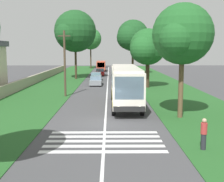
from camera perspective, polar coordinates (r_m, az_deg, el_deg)
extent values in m
plane|color=#424244|center=(21.30, -1.35, -6.29)|extent=(160.00, 160.00, 0.00)
cube|color=#235623|center=(37.01, -13.78, -0.34)|extent=(120.00, 8.00, 0.04)
cube|color=#235623|center=(36.86, 11.87, -0.31)|extent=(120.00, 8.00, 0.04)
cube|color=silver|center=(36.02, -0.98, -0.36)|extent=(110.00, 0.16, 0.01)
cube|color=silver|center=(27.20, 2.64, 1.34)|extent=(11.00, 2.50, 2.90)
cube|color=slate|center=(27.44, 2.61, 2.50)|extent=(9.68, 2.54, 0.85)
cube|color=slate|center=(21.75, 3.41, 0.57)|extent=(0.08, 2.20, 1.74)
cube|color=#B29E19|center=(27.34, 2.63, -0.74)|extent=(10.78, 2.53, 0.36)
cube|color=silver|center=(27.06, 2.66, 4.58)|extent=(10.56, 2.30, 0.18)
cube|color=black|center=(21.89, 3.40, -3.57)|extent=(0.16, 2.40, 0.40)
sphere|color=#F2EDCC|center=(21.89, 1.29, -3.22)|extent=(0.24, 0.24, 0.24)
sphere|color=#F2EDCC|center=(21.99, 5.49, -3.20)|extent=(0.24, 0.24, 0.24)
cylinder|color=black|center=(23.56, 0.32, -3.52)|extent=(1.10, 0.32, 1.10)
cylinder|color=black|center=(30.84, 0.14, -0.76)|extent=(1.10, 0.32, 1.10)
cylinder|color=black|center=(23.70, 5.90, -3.49)|extent=(1.10, 0.32, 1.10)
cylinder|color=black|center=(30.95, 4.40, -0.75)|extent=(1.10, 0.32, 1.10)
cube|color=silver|center=(15.49, -1.70, -11.86)|extent=(0.45, 6.80, 0.01)
cube|color=silver|center=(16.34, -1.63, -10.78)|extent=(0.45, 6.80, 0.01)
cube|color=silver|center=(17.20, -1.57, -9.81)|extent=(0.45, 6.80, 0.01)
cube|color=silver|center=(18.05, -1.51, -8.94)|extent=(0.45, 6.80, 0.01)
cube|color=silver|center=(18.92, -1.46, -8.14)|extent=(0.45, 6.80, 0.01)
cube|color=gray|center=(43.97, -3.17, 1.85)|extent=(4.30, 1.75, 0.70)
cube|color=slate|center=(43.81, -3.18, 2.64)|extent=(2.00, 1.61, 0.55)
cylinder|color=black|center=(42.70, -4.30, 1.37)|extent=(0.64, 0.22, 0.64)
cylinder|color=black|center=(45.38, -4.07, 1.77)|extent=(0.64, 0.22, 0.64)
cylinder|color=black|center=(42.62, -2.20, 1.38)|extent=(0.64, 0.22, 0.64)
cylinder|color=black|center=(45.31, -2.10, 1.77)|extent=(0.64, 0.22, 0.64)
cube|color=#145933|center=(50.77, -3.14, 2.68)|extent=(4.30, 1.75, 0.70)
cube|color=slate|center=(50.61, -3.15, 3.37)|extent=(2.00, 1.61, 0.55)
cylinder|color=black|center=(49.49, -4.12, 2.29)|extent=(0.64, 0.22, 0.64)
cylinder|color=black|center=(52.17, -3.93, 2.59)|extent=(0.64, 0.22, 0.64)
cylinder|color=black|center=(49.41, -2.31, 2.30)|extent=(0.64, 0.22, 0.64)
cylinder|color=black|center=(52.10, -2.21, 2.60)|extent=(0.64, 0.22, 0.64)
cube|color=black|center=(55.82, 1.16, 3.18)|extent=(4.30, 1.75, 0.70)
cube|color=slate|center=(55.67, 1.17, 3.81)|extent=(2.00, 1.61, 0.55)
cylinder|color=black|center=(54.47, 0.38, 2.84)|extent=(0.64, 0.22, 0.64)
cylinder|color=black|center=(57.16, 0.34, 3.09)|extent=(0.64, 0.22, 0.64)
cylinder|color=black|center=(54.52, 2.02, 2.84)|extent=(0.64, 0.22, 0.64)
cylinder|color=black|center=(57.20, 1.90, 3.09)|extent=(0.64, 0.22, 0.64)
cube|color=#B21E1E|center=(61.09, -2.33, 3.60)|extent=(4.30, 1.75, 0.70)
cube|color=slate|center=(60.95, -2.34, 4.17)|extent=(2.00, 1.61, 0.55)
cylinder|color=black|center=(59.80, -3.12, 3.30)|extent=(0.64, 0.22, 0.64)
cylinder|color=black|center=(62.48, -3.01, 3.50)|extent=(0.64, 0.22, 0.64)
cylinder|color=black|center=(59.74, -1.62, 3.30)|extent=(0.64, 0.22, 0.64)
cylinder|color=black|center=(62.43, -1.57, 3.51)|extent=(0.64, 0.22, 0.64)
cube|color=#CC4C33|center=(72.99, -2.15, 5.08)|extent=(6.00, 2.10, 2.10)
cube|color=slate|center=(73.17, -2.14, 5.38)|extent=(5.04, 2.13, 0.70)
cube|color=slate|center=(70.02, -2.22, 5.12)|extent=(0.06, 1.76, 1.18)
cylinder|color=black|center=(71.20, -2.95, 4.11)|extent=(0.76, 0.24, 0.76)
cylinder|color=black|center=(74.99, -2.83, 4.31)|extent=(0.76, 0.24, 0.76)
cylinder|color=black|center=(71.14, -1.42, 4.11)|extent=(0.76, 0.24, 0.76)
cylinder|color=black|center=(74.93, -1.37, 4.31)|extent=(0.76, 0.24, 0.76)
cylinder|color=#3D2D1E|center=(83.63, -4.20, 6.76)|extent=(0.37, 0.37, 6.73)
sphere|color=#286B2D|center=(83.67, -4.23, 10.22)|extent=(6.11, 6.11, 6.11)
sphere|color=#286B2D|center=(85.48, -4.15, 9.86)|extent=(4.38, 4.38, 4.38)
sphere|color=#286B2D|center=(82.19, -4.95, 9.93)|extent=(3.73, 3.73, 3.73)
cylinder|color=#3D2D1E|center=(53.48, -7.15, 5.89)|extent=(0.39, 0.39, 6.53)
sphere|color=#19471E|center=(53.55, -7.25, 11.59)|extent=(7.51, 7.51, 7.51)
sphere|color=#19471E|center=(55.75, -6.96, 10.88)|extent=(4.65, 4.65, 4.65)
sphere|color=#19471E|center=(51.80, -8.74, 11.06)|extent=(4.27, 4.27, 4.27)
cylinder|color=#3D2D1E|center=(63.61, 4.09, 6.25)|extent=(0.48, 0.48, 6.49)
sphere|color=#19471E|center=(63.66, 4.14, 10.84)|extent=(6.74, 6.74, 6.74)
sphere|color=#19471E|center=(65.65, 3.99, 10.32)|extent=(3.83, 3.83, 3.83)
sphere|color=#19471E|center=(61.88, 3.31, 10.46)|extent=(5.04, 5.04, 5.04)
cylinder|color=#3D2D1E|center=(41.12, 6.99, 3.69)|extent=(0.55, 0.55, 4.29)
sphere|color=#1E5623|center=(41.00, 7.07, 8.63)|extent=(5.07, 5.07, 5.07)
sphere|color=#1E5623|center=(42.51, 6.80, 8.10)|extent=(2.89, 2.89, 2.89)
sphere|color=#1E5623|center=(39.65, 6.20, 8.12)|extent=(3.68, 3.68, 3.68)
cylinder|color=brown|center=(23.05, 13.40, 1.22)|extent=(0.38, 0.38, 5.16)
sphere|color=#1E5623|center=(22.92, 13.72, 10.84)|extent=(4.64, 4.64, 4.64)
sphere|color=#1E5623|center=(24.26, 12.89, 9.88)|extent=(3.43, 3.43, 3.43)
sphere|color=#1E5623|center=(21.62, 12.63, 10.13)|extent=(2.61, 2.61, 2.61)
cylinder|color=#473828|center=(33.30, -9.28, 5.31)|extent=(0.24, 0.24, 7.40)
cube|color=#3D3326|center=(33.30, -9.40, 10.64)|extent=(0.12, 1.40, 0.12)
cube|color=#9E937F|center=(42.59, -16.73, 1.55)|extent=(70.00, 0.40, 1.32)
cylinder|color=#26262D|center=(16.32, 17.54, -9.48)|extent=(0.28, 0.28, 0.85)
cylinder|color=#B23333|center=(16.12, 17.65, -7.02)|extent=(0.34, 0.34, 0.60)
sphere|color=tan|center=(16.02, 17.71, -5.57)|extent=(0.24, 0.24, 0.24)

